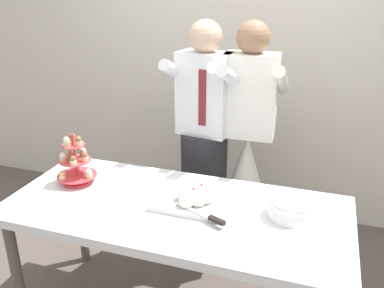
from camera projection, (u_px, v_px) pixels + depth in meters
The scene contains 7 objects.
rear_wall at pixel (240, 39), 3.20m from camera, with size 5.20×0.10×2.90m, color beige.
dessert_table at pixel (175, 218), 2.17m from camera, with size 1.80×0.80×0.78m.
cupcake_stand at pixel (76, 163), 2.35m from camera, with size 0.23×0.23×0.31m.
main_cake_tray at pixel (195, 197), 2.15m from camera, with size 0.43×0.36×0.12m.
plate_stack at pixel (289, 208), 2.03m from camera, with size 0.22×0.22×0.10m.
person_groom at pixel (204, 156), 2.82m from camera, with size 0.52×0.55×1.66m.
person_bride at pixel (245, 181), 2.84m from camera, with size 0.56×0.56×1.66m.
Camera 1 is at (0.67, -1.74, 1.88)m, focal length 38.21 mm.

